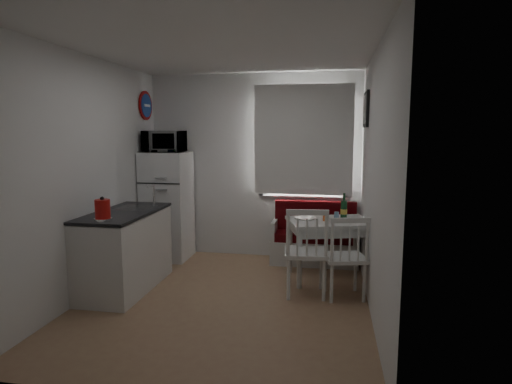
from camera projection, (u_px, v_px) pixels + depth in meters
The scene contains 22 objects.
floor at pixel (225, 300), 4.57m from camera, with size 3.00×3.50×0.02m, color #9D7253.
ceiling at pixel (222, 48), 4.21m from camera, with size 3.00×3.50×0.02m, color white.
wall_back at pixel (254, 166), 6.10m from camera, with size 3.00×0.02×2.60m, color white.
wall_front at pixel (155, 209), 2.68m from camera, with size 3.00×0.02×2.60m, color white.
wall_left at pixel (90, 177), 4.65m from camera, with size 0.02×3.50×2.60m, color white.
wall_right at pixel (374, 182), 4.13m from camera, with size 0.02×3.50×2.60m, color white.
window at pixel (303, 144), 5.90m from camera, with size 1.22×0.06×1.47m, color white.
curtain at pixel (303, 140), 5.83m from camera, with size 1.35×0.02×1.50m, color white.
kitchen_counter at pixel (126, 250), 4.86m from camera, with size 0.62×1.32×1.16m.
wall_sign at pixel (146, 106), 5.94m from camera, with size 0.40×0.40×0.03m, color #183F92.
picture_frame at pixel (366, 110), 5.11m from camera, with size 0.04×0.52×0.42m, color black.
bench at pixel (314, 243), 5.85m from camera, with size 1.17×0.45×0.84m.
dining_table at pixel (330, 227), 5.17m from camera, with size 1.13×0.93×0.73m.
chair_left at pixel (305, 243), 4.56m from camera, with size 0.51×0.49×0.53m.
chair_right at pixel (345, 249), 4.50m from camera, with size 0.51×0.50×0.49m.
fridge at pixel (167, 206), 6.03m from camera, with size 0.60×0.60×1.51m, color white.
microwave at pixel (164, 141), 5.86m from camera, with size 0.53×0.36×0.29m, color white.
kettle at pixel (103, 209), 4.25m from camera, with size 0.18×0.18×0.24m, color red.
wine_bottle at pixel (344, 206), 5.20m from camera, with size 0.08×0.08×0.32m, color #154423, non-canonical shape.
drinking_glass_orange at pixel (326, 216), 5.11m from camera, with size 0.07×0.07×0.11m, color orange.
drinking_glass_blue at pixel (337, 216), 5.18m from camera, with size 0.06×0.06×0.10m, color #76A6C9.
plate at pixel (305, 218), 5.22m from camera, with size 0.26×0.26×0.02m, color white.
Camera 1 is at (1.08, -4.24, 1.77)m, focal length 30.00 mm.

